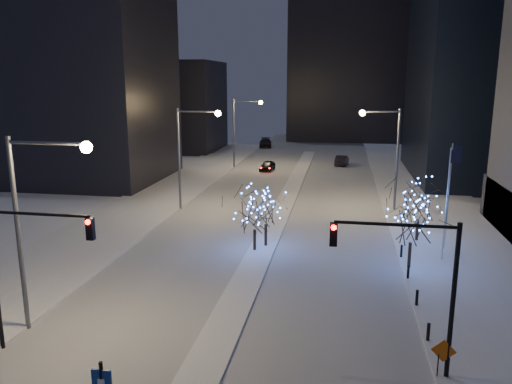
% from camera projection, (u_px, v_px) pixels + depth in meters
% --- Properties ---
extents(ground, '(160.00, 160.00, 0.00)m').
position_uv_depth(ground, '(204.00, 368.00, 22.30)').
color(ground, white).
rests_on(ground, ground).
extents(road, '(20.00, 130.00, 0.02)m').
position_uv_depth(road, '(289.00, 195.00, 55.95)').
color(road, '#B2B8C1').
rests_on(road, ground).
extents(median, '(2.00, 80.00, 0.15)m').
position_uv_depth(median, '(283.00, 205.00, 51.13)').
color(median, silver).
rests_on(median, ground).
extents(east_sidewalk, '(10.00, 90.00, 0.15)m').
position_uv_depth(east_sidewalk, '(459.00, 244.00, 39.00)').
color(east_sidewalk, silver).
rests_on(east_sidewalk, ground).
extents(west_sidewalk, '(8.00, 90.00, 0.15)m').
position_uv_depth(west_sidewalk, '(112.00, 226.00, 43.85)').
color(west_sidewalk, silver).
rests_on(west_sidewalk, ground).
extents(filler_west_near, '(22.00, 18.00, 24.00)m').
position_uv_depth(filler_west_near, '(73.00, 85.00, 62.83)').
color(filler_west_near, black).
rests_on(filler_west_near, ground).
extents(filler_west_far, '(18.00, 16.00, 16.00)m').
position_uv_depth(filler_west_far, '(170.00, 106.00, 92.21)').
color(filler_west_far, black).
rests_on(filler_west_far, ground).
extents(horizon_block, '(24.00, 14.00, 42.00)m').
position_uv_depth(horizon_block, '(348.00, 40.00, 105.17)').
color(horizon_block, black).
rests_on(horizon_block, ground).
extents(street_lamp_w_near, '(4.40, 0.56, 10.00)m').
position_uv_depth(street_lamp_w_near, '(35.00, 208.00, 24.30)').
color(street_lamp_w_near, '#595E66').
rests_on(street_lamp_w_near, ground).
extents(street_lamp_w_mid, '(4.40, 0.56, 10.00)m').
position_uv_depth(street_lamp_w_mid, '(189.00, 145.00, 48.34)').
color(street_lamp_w_mid, '#595E66').
rests_on(street_lamp_w_mid, ground).
extents(street_lamp_w_far, '(4.40, 0.56, 10.00)m').
position_uv_depth(street_lamp_w_far, '(241.00, 124.00, 72.37)').
color(street_lamp_w_far, '#595E66').
rests_on(street_lamp_w_far, ground).
extents(street_lamp_east, '(3.90, 0.56, 10.00)m').
position_uv_depth(street_lamp_east, '(388.00, 146.00, 48.05)').
color(street_lamp_east, '#595E66').
rests_on(street_lamp_east, ground).
extents(traffic_signal_west, '(5.26, 0.43, 7.00)m').
position_uv_depth(traffic_signal_west, '(22.00, 256.00, 22.67)').
color(traffic_signal_west, black).
rests_on(traffic_signal_west, ground).
extents(traffic_signal_east, '(5.26, 0.43, 7.00)m').
position_uv_depth(traffic_signal_east, '(416.00, 273.00, 20.72)').
color(traffic_signal_east, black).
rests_on(traffic_signal_east, ground).
extents(flagpoles, '(1.35, 2.60, 8.00)m').
position_uv_depth(flagpoles, '(449.00, 192.00, 35.60)').
color(flagpoles, silver).
rests_on(flagpoles, east_sidewalk).
extents(bollards, '(0.16, 12.16, 0.90)m').
position_uv_depth(bollards, '(412.00, 284.00, 30.08)').
color(bollards, black).
rests_on(bollards, east_sidewalk).
extents(car_near, '(2.11, 4.29, 1.41)m').
position_uv_depth(car_near, '(267.00, 166.00, 71.23)').
color(car_near, black).
rests_on(car_near, ground).
extents(car_mid, '(2.19, 4.74, 1.51)m').
position_uv_depth(car_mid, '(342.00, 160.00, 75.83)').
color(car_mid, black).
rests_on(car_mid, ground).
extents(car_far, '(3.07, 5.93, 1.64)m').
position_uv_depth(car_far, '(265.00, 143.00, 96.61)').
color(car_far, black).
rests_on(car_far, ground).
extents(holiday_tree_median_near, '(4.84, 4.84, 4.80)m').
position_uv_depth(holiday_tree_median_near, '(255.00, 211.00, 36.88)').
color(holiday_tree_median_near, black).
rests_on(holiday_tree_median_near, median).
extents(holiday_tree_median_far, '(4.33, 4.33, 4.45)m').
position_uv_depth(holiday_tree_median_far, '(266.00, 208.00, 37.87)').
color(holiday_tree_median_far, black).
rests_on(holiday_tree_median_far, median).
extents(holiday_tree_plaza_near, '(4.78, 4.78, 4.72)m').
position_uv_depth(holiday_tree_plaza_near, '(412.00, 223.00, 33.36)').
color(holiday_tree_plaza_near, black).
rests_on(holiday_tree_plaza_near, east_sidewalk).
extents(holiday_tree_plaza_far, '(5.30, 5.30, 5.13)m').
position_uv_depth(holiday_tree_plaza_far, '(419.00, 200.00, 39.09)').
color(holiday_tree_plaza_far, black).
rests_on(holiday_tree_plaza_far, east_sidewalk).
extents(construction_sign, '(1.04, 0.15, 1.72)m').
position_uv_depth(construction_sign, '(443.00, 354.00, 21.23)').
color(construction_sign, black).
rests_on(construction_sign, east_sidewalk).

